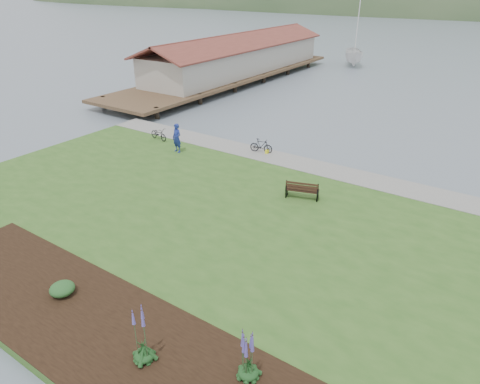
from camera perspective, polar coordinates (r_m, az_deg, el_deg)
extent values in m
plane|color=slate|center=(21.85, 2.02, -3.46)|extent=(600.00, 600.00, 0.00)
cube|color=#315A20|center=(20.31, -1.01, -5.29)|extent=(34.00, 20.00, 0.40)
cube|color=gray|center=(27.18, 9.85, 3.34)|extent=(34.00, 2.20, 0.03)
cube|color=black|center=(14.05, -9.95, -22.07)|extent=(24.00, 4.40, 0.04)
cube|color=#4C3826|center=(52.67, -1.35, 15.36)|extent=(8.00, 36.00, 0.30)
cube|color=#B2ADA3|center=(54.00, -0.08, 17.42)|extent=(6.40, 28.00, 3.00)
cube|color=black|center=(22.99, 8.32, 0.33)|extent=(1.81, 1.09, 0.05)
cube|color=black|center=(22.56, 8.25, 0.72)|extent=(1.67, 0.68, 0.53)
cube|color=black|center=(23.20, 6.26, 0.04)|extent=(0.24, 0.58, 0.47)
cube|color=black|center=(23.02, 10.32, -0.48)|extent=(0.24, 0.58, 0.47)
imported|color=navy|center=(29.17, -8.44, 7.45)|extent=(0.90, 0.67, 2.30)
imported|color=black|center=(31.99, -10.80, 7.63)|extent=(0.88, 1.80, 0.90)
imported|color=black|center=(29.01, 2.85, 6.18)|extent=(0.76, 1.64, 0.96)
imported|color=silver|center=(65.41, 14.82, 15.94)|extent=(14.08, 14.18, 27.76)
cube|color=#F8F51D|center=(28.91, 3.61, 5.36)|extent=(0.16, 0.25, 0.27)
ellipsoid|color=#163C19|center=(14.25, -12.65, -20.50)|extent=(0.62, 0.62, 0.31)
cone|color=#5145A1|center=(13.42, -13.17, -16.99)|extent=(0.32, 0.32, 2.08)
ellipsoid|color=#163C19|center=(13.53, 1.11, -22.93)|extent=(0.62, 0.62, 0.31)
cone|color=#5145A1|center=(12.80, 1.15, -20.05)|extent=(0.40, 0.40, 1.66)
ellipsoid|color=#1E4C21|center=(17.42, -22.62, -11.82)|extent=(0.91, 0.91, 0.46)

